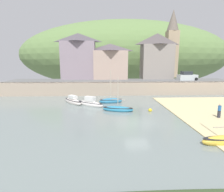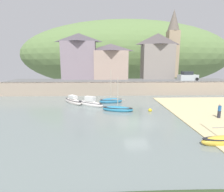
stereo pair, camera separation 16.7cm
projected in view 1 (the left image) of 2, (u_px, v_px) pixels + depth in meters
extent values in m
cube|color=slate|center=(137.00, 122.00, 19.83)|extent=(48.00, 40.00, 0.06)
cube|color=tan|center=(122.00, 88.00, 36.31)|extent=(48.00, 2.40, 2.40)
cube|color=#606060|center=(121.00, 81.00, 39.73)|extent=(48.00, 9.00, 0.10)
ellipsoid|color=#5E7C45|center=(125.00, 55.00, 72.63)|extent=(80.00, 44.00, 25.31)
cube|color=gray|center=(79.00, 61.00, 43.01)|extent=(7.60, 4.84, 8.41)
pyramid|color=#4D474E|center=(78.00, 37.00, 42.06)|extent=(7.90, 5.14, 1.92)
cube|color=tan|center=(110.00, 65.00, 43.48)|extent=(7.63, 5.64, 6.38)
pyramid|color=#544B51|center=(110.00, 47.00, 42.75)|extent=(7.93, 5.94, 1.66)
cube|color=gray|center=(157.00, 62.00, 43.78)|extent=(7.14, 4.50, 7.86)
pyramid|color=#514A4A|center=(158.00, 39.00, 42.83)|extent=(7.44, 4.80, 2.55)
cube|color=tan|center=(171.00, 55.00, 47.56)|extent=(2.80, 2.80, 11.54)
cone|color=#665B51|center=(173.00, 20.00, 46.04)|extent=(3.00, 3.00, 5.14)
ellipsoid|color=silver|center=(73.00, 102.00, 28.72)|extent=(3.62, 4.13, 1.00)
ellipsoid|color=black|center=(73.00, 100.00, 28.67)|extent=(3.55, 4.05, 0.12)
cube|color=silver|center=(73.00, 97.00, 28.58)|extent=(1.57, 1.69, 0.48)
ellipsoid|color=white|center=(90.00, 104.00, 27.25)|extent=(4.29, 3.44, 0.88)
ellipsoid|color=black|center=(90.00, 102.00, 27.20)|extent=(4.20, 3.37, 0.12)
cube|color=silver|center=(90.00, 99.00, 27.10)|extent=(1.70, 1.48, 0.68)
ellipsoid|color=teal|center=(118.00, 109.00, 24.36)|extent=(4.28, 2.35, 0.80)
ellipsoid|color=black|center=(118.00, 108.00, 24.32)|extent=(4.19, 2.30, 0.12)
cylinder|color=#B2A893|center=(118.00, 92.00, 23.95)|extent=(0.09, 0.09, 3.75)
cylinder|color=gray|center=(118.00, 100.00, 24.13)|extent=(1.81, 0.54, 0.07)
ellipsoid|color=teal|center=(111.00, 101.00, 29.23)|extent=(3.78, 1.82, 0.94)
ellipsoid|color=black|center=(111.00, 99.00, 29.18)|extent=(3.70, 1.78, 0.12)
cylinder|color=#B2A893|center=(111.00, 84.00, 28.74)|extent=(0.09, 0.09, 4.39)
cylinder|color=gray|center=(111.00, 93.00, 29.00)|extent=(2.15, 0.42, 0.07)
cube|color=#B3BCBC|center=(187.00, 77.00, 40.19)|extent=(4.26, 2.13, 1.20)
cube|color=#282D33|center=(186.00, 73.00, 40.00)|extent=(2.25, 1.72, 0.80)
cylinder|color=black|center=(193.00, 78.00, 41.09)|extent=(0.64, 0.22, 0.64)
cylinder|color=black|center=(196.00, 79.00, 39.52)|extent=(0.64, 0.22, 0.64)
cylinder|color=black|center=(178.00, 78.00, 40.96)|extent=(0.64, 0.22, 0.64)
cylinder|color=black|center=(181.00, 79.00, 39.39)|extent=(0.64, 0.22, 0.64)
cube|color=#282833|center=(219.00, 114.00, 21.00)|extent=(0.28, 0.20, 0.82)
cylinder|color=#23569E|center=(220.00, 108.00, 20.87)|extent=(0.34, 0.34, 0.58)
sphere|color=#D1A889|center=(220.00, 105.00, 20.80)|extent=(0.22, 0.22, 0.22)
sphere|color=yellow|center=(150.00, 110.00, 24.18)|extent=(0.48, 0.48, 0.48)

